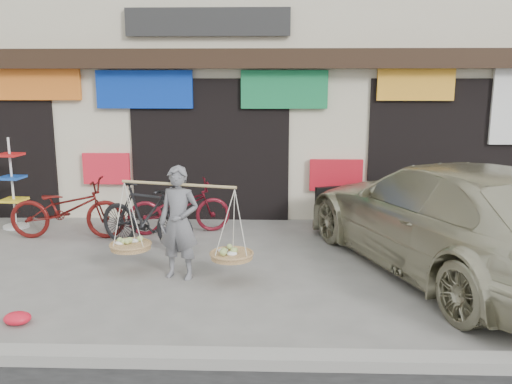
{
  "coord_description": "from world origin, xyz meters",
  "views": [
    {
      "loc": [
        1.22,
        -6.75,
        2.7
      ],
      "look_at": [
        0.96,
        0.9,
        1.09
      ],
      "focal_mm": 38.0,
      "sensor_mm": 36.0,
      "label": 1
    }
  ],
  "objects_px": {
    "bike_1": "(146,216)",
    "bike_0": "(67,209)",
    "display_rack": "(13,192)",
    "bike_2": "(179,207)",
    "suv": "(447,217)",
    "street_vendor": "(179,227)"
  },
  "relations": [
    {
      "from": "bike_1",
      "to": "bike_0",
      "type": "bearing_deg",
      "value": 94.89
    },
    {
      "from": "bike_0",
      "to": "display_rack",
      "type": "height_order",
      "value": "display_rack"
    },
    {
      "from": "bike_0",
      "to": "bike_1",
      "type": "bearing_deg",
      "value": -110.77
    },
    {
      "from": "bike_0",
      "to": "bike_2",
      "type": "bearing_deg",
      "value": -80.33
    },
    {
      "from": "bike_1",
      "to": "suv",
      "type": "xyz_separation_m",
      "value": [
        4.49,
        -0.94,
        0.25
      ]
    },
    {
      "from": "street_vendor",
      "to": "bike_2",
      "type": "height_order",
      "value": "street_vendor"
    },
    {
      "from": "bike_2",
      "to": "display_rack",
      "type": "relative_size",
      "value": 1.08
    },
    {
      "from": "bike_0",
      "to": "bike_2",
      "type": "relative_size",
      "value": 1.09
    },
    {
      "from": "bike_1",
      "to": "bike_2",
      "type": "height_order",
      "value": "bike_1"
    },
    {
      "from": "street_vendor",
      "to": "suv",
      "type": "distance_m",
      "value": 3.74
    },
    {
      "from": "street_vendor",
      "to": "display_rack",
      "type": "height_order",
      "value": "display_rack"
    },
    {
      "from": "display_rack",
      "to": "street_vendor",
      "type": "bearing_deg",
      "value": -35.16
    },
    {
      "from": "suv",
      "to": "display_rack",
      "type": "height_order",
      "value": "display_rack"
    },
    {
      "from": "street_vendor",
      "to": "suv",
      "type": "relative_size",
      "value": 0.34
    },
    {
      "from": "bike_1",
      "to": "bike_2",
      "type": "relative_size",
      "value": 0.99
    },
    {
      "from": "street_vendor",
      "to": "bike_0",
      "type": "bearing_deg",
      "value": 154.94
    },
    {
      "from": "display_rack",
      "to": "bike_2",
      "type": "bearing_deg",
      "value": -4.62
    },
    {
      "from": "street_vendor",
      "to": "bike_2",
      "type": "bearing_deg",
      "value": 114.01
    },
    {
      "from": "bike_0",
      "to": "bike_2",
      "type": "xyz_separation_m",
      "value": [
        1.85,
        0.38,
        -0.04
      ]
    },
    {
      "from": "bike_0",
      "to": "bike_1",
      "type": "distance_m",
      "value": 1.55
    },
    {
      "from": "bike_1",
      "to": "bike_2",
      "type": "distance_m",
      "value": 0.96
    },
    {
      "from": "suv",
      "to": "display_rack",
      "type": "xyz_separation_m",
      "value": [
        -7.2,
        2.07,
        -0.12
      ]
    }
  ]
}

